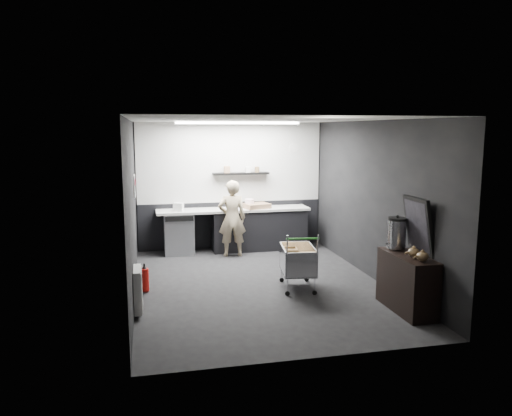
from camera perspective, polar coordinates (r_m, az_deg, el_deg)
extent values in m
plane|color=black|center=(8.37, 0.36, -8.75)|extent=(5.50, 5.50, 0.00)
plane|color=silver|center=(7.97, 0.38, 10.06)|extent=(5.50, 5.50, 0.00)
plane|color=black|center=(10.74, -2.91, 2.57)|extent=(5.50, 0.00, 5.50)
plane|color=black|center=(5.46, 6.82, -3.82)|extent=(5.50, 0.00, 5.50)
plane|color=black|center=(7.87, -13.98, -0.07)|extent=(0.00, 5.50, 5.50)
plane|color=black|center=(8.73, 13.28, 0.84)|extent=(0.00, 5.50, 5.50)
cube|color=beige|center=(10.67, -2.91, 5.23)|extent=(3.95, 0.02, 1.70)
cube|color=black|center=(10.85, -2.85, -1.90)|extent=(3.95, 0.02, 1.00)
cube|color=black|center=(10.62, -1.73, 3.97)|extent=(1.20, 0.22, 0.04)
cylinder|color=silver|center=(10.97, 4.37, 6.89)|extent=(0.20, 0.03, 0.20)
cube|color=white|center=(9.13, -13.72, 2.44)|extent=(0.02, 0.30, 0.40)
cube|color=red|center=(9.12, -13.70, 2.88)|extent=(0.02, 0.22, 0.10)
cube|color=silver|center=(7.22, -13.36, -9.03)|extent=(0.10, 0.50, 0.60)
cube|color=white|center=(9.78, -2.07, 9.69)|extent=(2.40, 0.20, 0.04)
cube|color=black|center=(10.67, 0.35, -2.49)|extent=(2.00, 0.56, 0.85)
cube|color=#B6B6B1|center=(10.48, -2.58, -0.21)|extent=(3.20, 0.60, 0.05)
cube|color=#9EA0A5|center=(10.43, -8.81, -2.86)|extent=(0.60, 0.58, 0.85)
cube|color=black|center=(10.07, -8.74, -1.23)|extent=(0.56, 0.02, 0.10)
imported|color=beige|center=(10.04, -2.76, -1.20)|extent=(0.58, 0.39, 1.55)
cube|color=silver|center=(8.14, 4.78, -7.20)|extent=(0.61, 0.85, 0.02)
cube|color=silver|center=(8.02, 3.13, -5.97)|extent=(0.13, 0.78, 0.41)
cube|color=silver|center=(8.16, 6.43, -5.75)|extent=(0.13, 0.78, 0.41)
cube|color=silver|center=(7.74, 5.63, -6.56)|extent=(0.50, 0.09, 0.41)
cube|color=silver|center=(8.44, 4.02, -5.22)|extent=(0.50, 0.09, 0.41)
cylinder|color=silver|center=(7.80, 4.02, -8.92)|extent=(0.02, 0.02, 0.28)
cylinder|color=silver|center=(7.93, 7.01, -8.67)|extent=(0.02, 0.02, 0.28)
cylinder|color=silver|center=(8.44, 2.66, -7.50)|extent=(0.02, 0.02, 0.28)
cylinder|color=silver|center=(8.56, 5.44, -7.30)|extent=(0.02, 0.02, 0.28)
cylinder|color=#227E22|center=(7.58, 5.83, -3.50)|extent=(0.51, 0.10, 0.03)
cube|color=brown|center=(8.15, 3.85, -5.84)|extent=(0.26, 0.30, 0.35)
cube|color=brown|center=(8.03, 5.91, -6.22)|extent=(0.24, 0.28, 0.31)
cylinder|color=black|center=(7.84, 4.01, -9.75)|extent=(0.08, 0.04, 0.07)
cylinder|color=black|center=(8.48, 2.65, -8.27)|extent=(0.08, 0.04, 0.07)
cylinder|color=black|center=(7.96, 6.99, -9.49)|extent=(0.08, 0.04, 0.07)
cylinder|color=black|center=(8.60, 5.42, -8.06)|extent=(0.08, 0.04, 0.07)
cube|color=black|center=(7.43, 16.87, -8.20)|extent=(0.41, 1.08, 0.81)
cylinder|color=silver|center=(7.58, 15.76, -2.88)|extent=(0.27, 0.27, 0.41)
cylinder|color=black|center=(7.54, 15.83, -1.21)|extent=(0.27, 0.27, 0.04)
sphere|color=black|center=(7.53, 15.84, -0.94)|extent=(0.05, 0.05, 0.05)
ellipsoid|color=brown|center=(7.19, 17.57, -4.86)|extent=(0.16, 0.16, 0.13)
ellipsoid|color=brown|center=(7.01, 18.49, -5.27)|extent=(0.16, 0.16, 0.13)
cube|color=black|center=(7.36, 18.10, -1.92)|extent=(0.19, 0.63, 0.81)
cube|color=black|center=(7.35, 17.93, -1.93)|extent=(0.13, 0.54, 0.69)
cylinder|color=#B8110C|center=(8.14, -12.60, -8.00)|extent=(0.14, 0.14, 0.36)
cone|color=black|center=(8.09, -12.65, -6.63)|extent=(0.09, 0.09, 0.05)
cylinder|color=black|center=(8.08, -12.66, -6.38)|extent=(0.03, 0.03, 0.05)
cube|color=#876448|center=(10.52, 0.08, 0.25)|extent=(0.59, 0.51, 0.10)
cylinder|color=white|center=(10.53, -0.75, 0.51)|extent=(0.19, 0.19, 0.19)
cube|color=silver|center=(10.28, -8.85, 0.12)|extent=(0.23, 0.20, 0.17)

